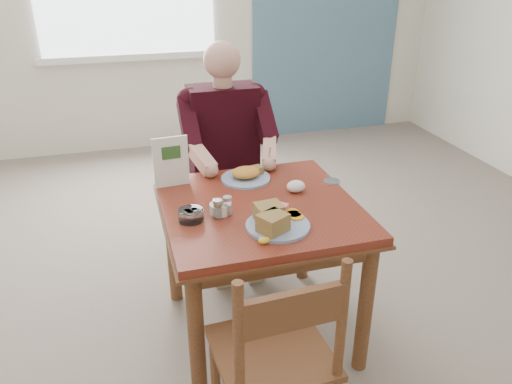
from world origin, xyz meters
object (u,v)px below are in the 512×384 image
object	(u,v)px
chair_far	(224,187)
near_plate	(275,220)
table	(260,225)
diner	(226,142)
chair_near	(276,358)
far_plate	(246,175)

from	to	relation	value
chair_far	near_plate	distance (m)	1.07
chair_far	near_plate	bearing A→B (deg)	-90.09
table	near_plate	size ratio (longest dim) A/B	2.57
diner	near_plate	size ratio (longest dim) A/B	3.87
table	chair_far	distance (m)	0.81
chair_far	diner	xyz separation A→B (m)	(0.00, -0.09, 0.33)
chair_near	chair_far	bearing A→B (deg)	84.55
table	diner	bearing A→B (deg)	90.00
table	far_plate	size ratio (longest dim) A/B	2.96
chair_near	far_plate	size ratio (longest dim) A/B	3.06
table	chair_far	size ratio (longest dim) A/B	0.97
diner	near_plate	bearing A→B (deg)	-90.10
chair_far	near_plate	xyz separation A→B (m)	(-0.00, -1.03, 0.31)
chair_far	chair_near	distance (m)	1.50
chair_far	chair_near	xyz separation A→B (m)	(-0.14, -1.50, 0.00)
chair_near	near_plate	bearing A→B (deg)	73.31
table	chair_near	size ratio (longest dim) A/B	0.97
table	far_plate	xyz separation A→B (m)	(0.01, 0.29, 0.14)
diner	table	bearing A→B (deg)	-90.00
table	chair_near	xyz separation A→B (m)	(-0.14, -0.70, -0.16)
chair_far	near_plate	world-z (taller)	chair_far
chair_near	diner	distance (m)	1.45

